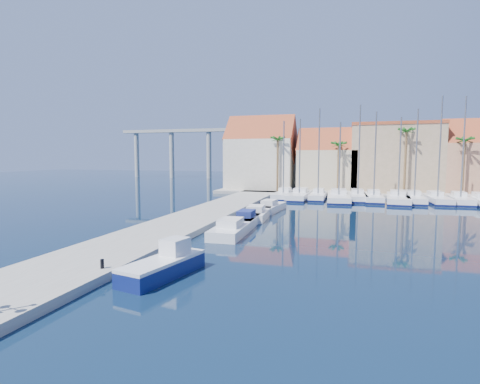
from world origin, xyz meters
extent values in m
plane|color=black|center=(0.00, 0.00, 0.00)|extent=(260.00, 260.00, 0.00)
cube|color=gray|center=(-9.00, 13.50, 0.25)|extent=(6.00, 77.00, 0.50)
cube|color=gray|center=(10.00, 48.00, 0.25)|extent=(54.00, 16.00, 0.50)
cylinder|color=black|center=(-6.74, -4.12, 0.75)|extent=(0.20, 0.20, 0.51)
cube|color=navy|center=(-3.68, -3.07, 0.41)|extent=(2.89, 5.69, 0.82)
cube|color=white|center=(-3.68, -3.07, 0.91)|extent=(2.89, 5.69, 0.18)
cube|color=white|center=(-3.45, -2.00, 1.40)|extent=(1.45, 1.66, 1.00)
cube|color=white|center=(-3.43, 8.73, 0.40)|extent=(2.65, 7.52, 0.80)
cube|color=white|center=(-3.40, 7.99, 1.10)|extent=(1.76, 2.66, 0.60)
cube|color=white|center=(-3.46, 13.58, 0.40)|extent=(2.23, 6.36, 0.80)
cube|color=navy|center=(-3.44, 12.95, 1.10)|extent=(1.49, 2.25, 0.60)
cube|color=white|center=(-3.44, 17.24, 0.40)|extent=(2.78, 7.27, 0.80)
cube|color=white|center=(-3.39, 16.53, 1.10)|extent=(1.77, 2.60, 0.60)
cube|color=white|center=(-3.03, 22.49, 0.40)|extent=(2.67, 6.58, 0.80)
cube|color=white|center=(-3.10, 21.86, 1.10)|extent=(1.65, 2.37, 0.60)
cube|color=white|center=(-3.83, 35.94, 0.50)|extent=(2.44, 8.74, 1.00)
cube|color=#0D1544|center=(-3.83, 35.94, 0.18)|extent=(2.50, 8.80, 0.28)
cube|color=white|center=(-3.81, 36.81, 1.30)|extent=(1.64, 2.64, 0.60)
cylinder|color=slate|center=(-3.84, 35.50, 6.38)|extent=(0.20, 0.20, 10.76)
cube|color=white|center=(-1.40, 36.02, 0.50)|extent=(2.98, 10.56, 1.00)
cube|color=#0D1544|center=(-1.40, 36.02, 0.18)|extent=(3.04, 10.62, 0.28)
cube|color=white|center=(-1.37, 37.07, 1.30)|extent=(1.99, 3.19, 0.60)
cylinder|color=slate|center=(-1.41, 35.50, 6.51)|extent=(0.20, 0.20, 11.01)
cube|color=white|center=(1.37, 36.17, 0.50)|extent=(2.25, 8.46, 1.00)
cube|color=#0D1544|center=(1.37, 36.17, 0.18)|extent=(2.31, 8.52, 0.28)
cube|color=white|center=(1.37, 37.01, 1.30)|extent=(1.55, 2.54, 0.60)
cylinder|color=slate|center=(1.36, 35.74, 7.24)|extent=(0.20, 0.20, 12.49)
cube|color=white|center=(4.36, 35.39, 0.50)|extent=(3.62, 11.99, 1.00)
cube|color=#0D1544|center=(4.36, 35.39, 0.18)|extent=(3.68, 12.05, 0.28)
cube|color=white|center=(4.31, 36.58, 1.30)|extent=(2.32, 3.65, 0.60)
cylinder|color=slate|center=(4.39, 34.80, 6.17)|extent=(0.20, 0.20, 10.34)
cube|color=white|center=(7.02, 36.70, 0.50)|extent=(2.80, 9.07, 1.00)
cube|color=#0D1544|center=(7.02, 36.70, 0.18)|extent=(2.87, 9.13, 0.28)
cube|color=white|center=(6.97, 37.59, 1.30)|extent=(1.77, 2.77, 0.60)
cylinder|color=slate|center=(7.05, 36.25, 7.42)|extent=(0.20, 0.20, 12.84)
cube|color=white|center=(9.22, 36.17, 0.50)|extent=(2.38, 9.11, 1.00)
cube|color=#0D1544|center=(9.22, 36.17, 0.18)|extent=(2.44, 9.17, 0.28)
cube|color=white|center=(9.22, 37.08, 1.30)|extent=(1.66, 2.73, 0.60)
cylinder|color=slate|center=(9.22, 35.72, 6.87)|extent=(0.20, 0.20, 11.73)
cube|color=white|center=(12.47, 35.81, 0.50)|extent=(3.85, 11.48, 1.00)
cube|color=#0D1544|center=(12.47, 35.81, 0.18)|extent=(3.91, 11.55, 0.28)
cube|color=white|center=(12.57, 36.94, 1.30)|extent=(2.32, 3.54, 0.60)
cylinder|color=slate|center=(12.43, 35.25, 6.42)|extent=(0.20, 0.20, 10.84)
cube|color=white|center=(14.60, 36.30, 0.50)|extent=(2.94, 9.59, 1.00)
cube|color=#0D1544|center=(14.60, 36.30, 0.18)|extent=(3.00, 9.65, 0.28)
cube|color=white|center=(14.65, 37.25, 1.30)|extent=(1.86, 2.92, 0.60)
cylinder|color=slate|center=(14.58, 35.83, 6.99)|extent=(0.20, 0.20, 11.97)
cube|color=white|center=(17.50, 36.39, 0.50)|extent=(2.69, 9.13, 1.00)
cube|color=#0D1544|center=(17.50, 36.39, 0.18)|extent=(2.75, 9.19, 0.28)
cube|color=white|center=(17.47, 37.29, 1.30)|extent=(1.75, 2.77, 0.60)
cylinder|color=slate|center=(17.52, 35.94, 7.80)|extent=(0.20, 0.20, 13.60)
cube|color=white|center=(20.39, 36.48, 0.50)|extent=(2.80, 8.85, 1.00)
cube|color=#0D1544|center=(20.39, 36.48, 0.18)|extent=(2.87, 8.92, 0.28)
cube|color=white|center=(20.45, 37.35, 1.30)|extent=(1.75, 2.71, 0.60)
cylinder|color=slate|center=(20.37, 36.04, 7.72)|extent=(0.20, 0.20, 13.45)
cube|color=beige|center=(-10.00, 47.00, 5.00)|extent=(12.00, 9.00, 9.00)
cube|color=#9A4321|center=(-10.00, 47.00, 9.50)|extent=(12.30, 9.00, 9.00)
cube|color=#C8B98D|center=(2.00, 47.00, 4.00)|extent=(10.00, 8.00, 7.00)
cube|color=#9A4321|center=(2.00, 47.00, 7.50)|extent=(10.30, 8.00, 8.00)
cube|color=tan|center=(13.00, 48.00, 6.00)|extent=(14.00, 10.00, 11.00)
cube|color=#9A4321|center=(13.00, 48.00, 11.75)|extent=(14.20, 10.20, 0.50)
cube|color=tan|center=(25.00, 47.00, 4.50)|extent=(10.00, 8.00, 8.00)
cube|color=#9A4321|center=(25.00, 47.00, 8.50)|extent=(10.30, 8.00, 8.00)
cylinder|color=brown|center=(-6.00, 42.00, 5.00)|extent=(0.36, 0.36, 9.00)
sphere|color=#1A5919|center=(-6.00, 42.00, 9.35)|extent=(2.60, 2.60, 2.60)
cylinder|color=brown|center=(4.00, 42.00, 4.50)|extent=(0.36, 0.36, 8.00)
sphere|color=#1A5919|center=(4.00, 42.00, 8.35)|extent=(2.60, 2.60, 2.60)
cylinder|color=brown|center=(14.00, 42.00, 5.50)|extent=(0.36, 0.36, 10.00)
sphere|color=#1A5919|center=(14.00, 42.00, 10.35)|extent=(2.60, 2.60, 2.60)
cylinder|color=brown|center=(22.00, 42.00, 4.75)|extent=(0.36, 0.36, 8.50)
sphere|color=#1A5919|center=(22.00, 42.00, 8.85)|extent=(2.60, 2.60, 2.60)
cube|color=#9E9E99|center=(-38.00, 82.00, 14.00)|extent=(48.00, 2.20, 0.90)
cylinder|color=#9E9E99|center=(-58.00, 82.00, 7.00)|extent=(1.40, 1.40, 14.00)
cylinder|color=#9E9E99|center=(-46.00, 82.00, 7.00)|extent=(1.40, 1.40, 14.00)
cylinder|color=#9E9E99|center=(-34.00, 82.00, 7.00)|extent=(1.40, 1.40, 14.00)
cylinder|color=#9E9E99|center=(-22.00, 82.00, 7.00)|extent=(1.40, 1.40, 14.00)
camera|label=1|loc=(5.95, -20.83, 6.53)|focal=28.00mm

